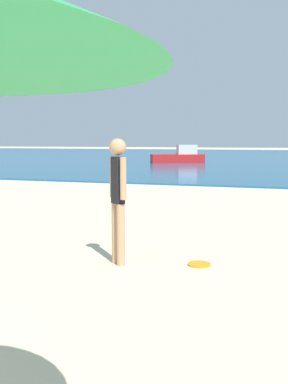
# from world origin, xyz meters

# --- Properties ---
(water) EXTENTS (160.00, 60.00, 0.06)m
(water) POSITION_xyz_m (0.00, 45.48, 0.03)
(water) COLOR #14567F
(water) RESTS_ON ground
(person_standing) EXTENTS (0.29, 0.27, 1.59)m
(person_standing) POSITION_xyz_m (0.22, 5.58, 0.90)
(person_standing) COLOR tan
(person_standing) RESTS_ON ground
(frisbee) EXTENTS (0.29, 0.29, 0.03)m
(frisbee) POSITION_xyz_m (1.22, 5.84, 0.01)
(frisbee) COLOR orange
(frisbee) RESTS_ON ground
(boat_near) EXTENTS (3.71, 2.59, 1.21)m
(boat_near) POSITION_xyz_m (-5.10, 30.06, 0.48)
(boat_near) COLOR red
(boat_near) RESTS_ON water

